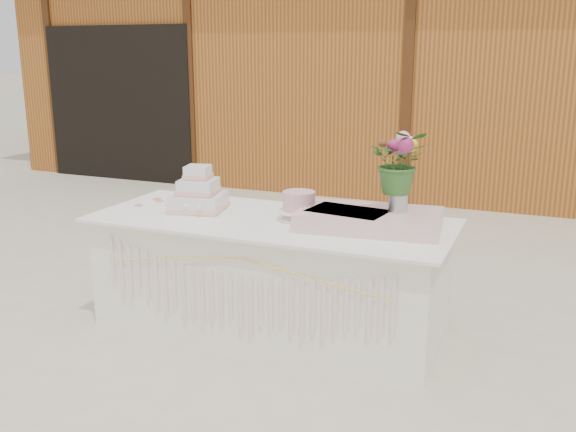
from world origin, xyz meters
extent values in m
plane|color=beige|center=(0.00, 0.00, 0.00)|extent=(80.00, 80.00, 0.00)
cube|color=#A65B22|center=(0.00, 6.00, 1.50)|extent=(12.00, 4.00, 3.00)
cube|color=black|center=(-4.20, 3.98, 1.10)|extent=(2.40, 0.08, 2.20)
cube|color=white|center=(0.00, 0.00, 0.38)|extent=(2.28, 0.88, 0.75)
cube|color=white|center=(0.00, 0.00, 0.76)|extent=(2.40, 1.00, 0.02)
cube|color=silver|center=(-0.56, 0.03, 0.83)|extent=(0.40, 0.40, 0.12)
cube|color=#FBB69F|center=(-0.56, 0.03, 0.79)|extent=(0.41, 0.41, 0.03)
cube|color=silver|center=(-0.56, 0.03, 0.94)|extent=(0.29, 0.29, 0.11)
cube|color=#FBB69F|center=(-0.56, 0.03, 0.91)|extent=(0.30, 0.30, 0.03)
cube|color=silver|center=(-0.56, 0.03, 1.04)|extent=(0.19, 0.19, 0.09)
cube|color=#FBB69F|center=(-0.56, 0.03, 1.01)|extent=(0.20, 0.20, 0.03)
cylinder|color=white|center=(0.19, 0.04, 0.78)|extent=(0.23, 0.23, 0.01)
cylinder|color=white|center=(0.19, 0.04, 0.81)|extent=(0.07, 0.07, 0.04)
cylinder|color=white|center=(0.19, 0.04, 0.83)|extent=(0.27, 0.27, 0.01)
cylinder|color=#ECAAAA|center=(0.19, 0.04, 0.90)|extent=(0.21, 0.21, 0.13)
cube|color=beige|center=(0.66, 0.04, 0.83)|extent=(0.93, 0.60, 0.11)
cylinder|color=#B8B8BD|center=(0.83, 0.09, 0.96)|extent=(0.12, 0.12, 0.16)
imported|color=#315E25|center=(0.83, 0.09, 1.24)|extent=(0.43, 0.39, 0.40)
camera|label=1|loc=(1.69, -3.73, 1.85)|focal=40.00mm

